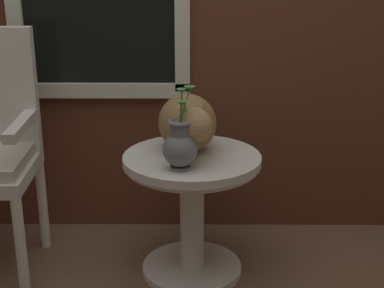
# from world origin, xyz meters

# --- Properties ---
(wicker_side_table) EXTENTS (0.58, 0.58, 0.55)m
(wicker_side_table) POSITION_xyz_m (0.19, 0.20, 0.38)
(wicker_side_table) COLOR silver
(wicker_side_table) RESTS_ON ground_plane
(cat) EXTENTS (0.29, 0.57, 0.25)m
(cat) POSITION_xyz_m (0.17, 0.24, 0.67)
(cat) COLOR olive
(cat) RESTS_ON wicker_side_table
(pewter_vase_with_ivy) EXTENTS (0.14, 0.14, 0.32)m
(pewter_vase_with_ivy) POSITION_xyz_m (0.15, 0.04, 0.64)
(pewter_vase_with_ivy) COLOR slate
(pewter_vase_with_ivy) RESTS_ON wicker_side_table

